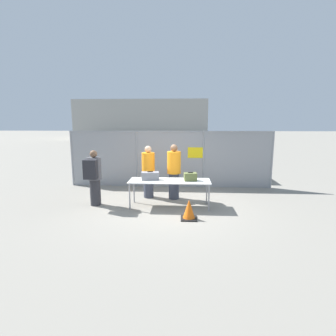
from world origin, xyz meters
name	(u,v)px	position (x,y,z in m)	size (l,w,h in m)	color
ground_plane	(166,206)	(0.00, 0.00, 0.00)	(120.00, 120.00, 0.00)	gray
fence_section	(170,158)	(0.01, 2.33, 1.12)	(7.67, 0.07, 2.13)	gray
inspection_table	(170,182)	(0.11, -0.09, 0.74)	(2.35, 0.78, 0.79)	silver
suitcase_grey	(150,176)	(-0.46, -0.03, 0.91)	(0.54, 0.33, 0.25)	slate
suitcase_olive	(190,177)	(0.71, -0.08, 0.91)	(0.39, 0.29, 0.25)	#566033
traveler_hooded	(94,176)	(-2.11, -0.11, 0.91)	(0.41, 0.63, 1.65)	#2D2D33
security_worker_near	(174,171)	(0.21, 0.75, 0.91)	(0.44, 0.44, 1.76)	#383D4C
security_worker_far	(148,171)	(-0.63, 0.85, 0.88)	(0.42, 0.42, 1.71)	#383D4C
utility_trailer	(224,171)	(2.28, 3.67, 0.39)	(3.90, 2.10, 0.66)	white
distant_hangar	(146,120)	(-5.19, 32.80, 2.63)	(17.55, 13.04, 5.26)	#999993
traffic_cone	(189,210)	(0.66, -1.04, 0.24)	(0.42, 0.42, 0.52)	black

